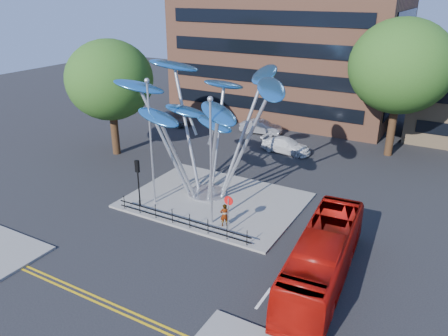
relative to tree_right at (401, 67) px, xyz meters
The scene contains 17 objects.
ground 24.75m from the tree_right, 109.98° to the right, with size 120.00×120.00×0.00m, color black.
traffic_island 20.01m from the tree_right, 119.36° to the right, with size 12.00×9.00×0.15m, color slate.
double_yellow_near 30.21m from the tree_right, 105.95° to the right, with size 40.00×0.12×0.01m, color gold.
double_yellow_far 30.49m from the tree_right, 105.78° to the right, with size 40.00×0.12×0.01m, color gold.
tree_right is the anchor object (origin of this frame).
tree_left 25.09m from the tree_right, 151.39° to the right, with size 7.60×7.60×10.32m.
leaf_sculpture 18.37m from the tree_right, 123.31° to the right, with size 12.72×9.54×9.51m.
street_lamp_left 22.49m from the tree_right, 124.05° to the right, with size 0.36×0.36×8.80m.
street_lamp_right 20.64m from the tree_right, 111.54° to the right, with size 0.36×0.36×8.30m.
traffic_light_island 24.06m from the tree_right, 123.69° to the right, with size 0.28×0.18×3.42m.
no_entry_sign_island 21.31m from the tree_right, 107.12° to the right, with size 0.60×0.10×2.45m.
pedestrian_railing_front 23.43m from the tree_right, 113.91° to the right, with size 10.00×0.06×1.00m.
red_bus 22.25m from the tree_right, 88.65° to the right, with size 2.41×10.29×2.87m, color #AB0E07.
pedestrian 21.29m from the tree_right, 109.12° to the right, with size 0.56×0.37×1.54m, color gray.
parked_car_left 24.08m from the tree_right, behind, with size 1.75×4.35×1.48m, color #3F4247.
parked_car_mid 14.86m from the tree_right, behind, with size 1.52×4.37×1.44m, color #A8A9AF.
parked_car_right 11.88m from the tree_right, 154.62° to the right, with size 1.91×4.71×1.37m, color silver.
Camera 1 is at (13.41, -18.18, 14.16)m, focal length 35.00 mm.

